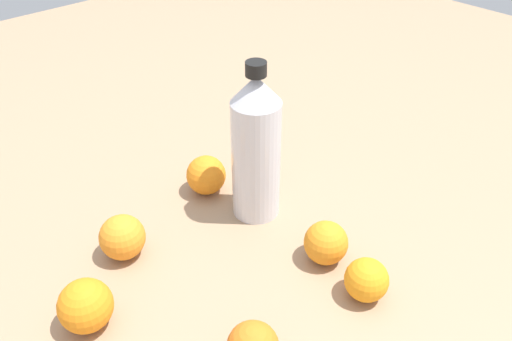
# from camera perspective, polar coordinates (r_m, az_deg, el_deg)

# --- Properties ---
(ground_plane) EXTENTS (2.40, 2.40, 0.00)m
(ground_plane) POSITION_cam_1_polar(r_m,az_deg,el_deg) (0.89, 1.83, -3.87)
(ground_plane) COLOR #9E7F60
(water_bottle) EXTENTS (0.08, 0.08, 0.26)m
(water_bottle) POSITION_cam_1_polar(r_m,az_deg,el_deg) (0.80, 0.00, 2.50)
(water_bottle) COLOR silver
(water_bottle) RESTS_ON ground_plane
(orange_1) EXTENTS (0.06, 0.06, 0.06)m
(orange_1) POSITION_cam_1_polar(r_m,az_deg,el_deg) (0.78, 7.57, -7.75)
(orange_1) COLOR orange
(orange_1) RESTS_ON ground_plane
(orange_2) EXTENTS (0.07, 0.07, 0.07)m
(orange_2) POSITION_cam_1_polar(r_m,az_deg,el_deg) (0.72, -17.95, -13.74)
(orange_2) COLOR orange
(orange_2) RESTS_ON ground_plane
(orange_3) EXTENTS (0.07, 0.07, 0.07)m
(orange_3) POSITION_cam_1_polar(r_m,az_deg,el_deg) (0.90, -5.42, -0.49)
(orange_3) COLOR orange
(orange_3) RESTS_ON ground_plane
(orange_4) EXTENTS (0.06, 0.06, 0.06)m
(orange_4) POSITION_cam_1_polar(r_m,az_deg,el_deg) (0.74, 11.86, -11.50)
(orange_4) COLOR orange
(orange_4) RESTS_ON ground_plane
(orange_5) EXTENTS (0.07, 0.07, 0.07)m
(orange_5) POSITION_cam_1_polar(r_m,az_deg,el_deg) (0.80, -14.26, -7.00)
(orange_5) COLOR orange
(orange_5) RESTS_ON ground_plane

